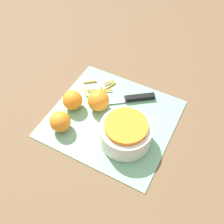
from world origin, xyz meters
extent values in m
plane|color=brown|center=(0.00, 0.00, 0.00)|extent=(4.00, 4.00, 0.00)
cube|color=#75AD84|center=(0.00, 0.00, 0.00)|extent=(0.41, 0.38, 0.01)
cylinder|color=silver|center=(-0.08, 0.06, 0.04)|extent=(0.16, 0.16, 0.07)
cylinder|color=orange|center=(-0.08, 0.06, 0.08)|extent=(0.13, 0.13, 0.02)
cube|color=black|center=(-0.05, -0.12, 0.01)|extent=(0.10, 0.08, 0.02)
cube|color=#B2B2B7|center=(0.05, -0.05, 0.01)|extent=(0.12, 0.09, 0.00)
sphere|color=orange|center=(0.06, -0.02, 0.04)|extent=(0.07, 0.07, 0.07)
sphere|color=orange|center=(0.14, 0.02, 0.04)|extent=(0.07, 0.07, 0.07)
sphere|color=orange|center=(0.13, 0.11, 0.04)|extent=(0.07, 0.07, 0.07)
cube|color=orange|center=(0.09, -0.10, 0.01)|extent=(0.03, 0.02, 0.00)
cube|color=orange|center=(0.09, -0.14, 0.01)|extent=(0.02, 0.04, 0.00)
cube|color=orange|center=(0.09, -0.06, 0.01)|extent=(0.06, 0.03, 0.00)
cube|color=orange|center=(0.11, -0.08, 0.01)|extent=(0.05, 0.03, 0.00)
cube|color=orange|center=(0.15, -0.11, 0.01)|extent=(0.04, 0.03, 0.00)
cube|color=orange|center=(0.08, -0.09, 0.01)|extent=(0.06, 0.04, 0.00)
cube|color=orange|center=(0.07, -0.13, 0.01)|extent=(0.02, 0.05, 0.00)
cube|color=orange|center=(0.14, -0.06, 0.01)|extent=(0.04, 0.03, 0.00)
camera|label=1|loc=(-0.25, 0.47, 0.71)|focal=42.00mm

